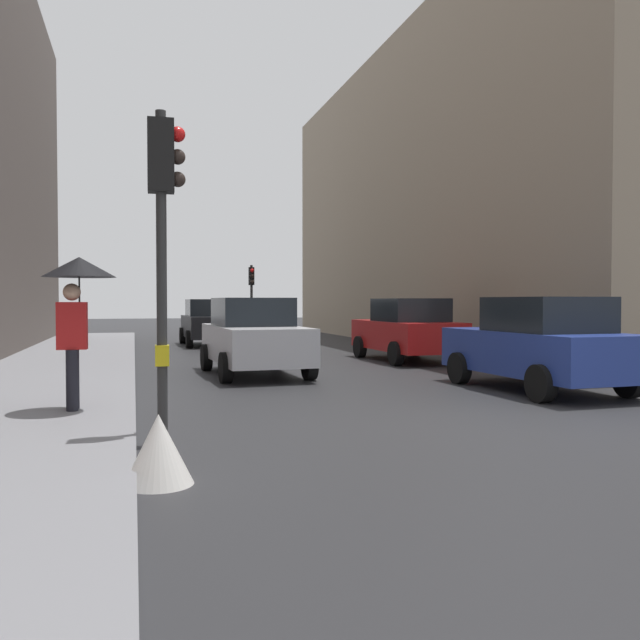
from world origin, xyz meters
TOP-DOWN VIEW (x-y plane):
  - ground_plane at (0.00, 0.00)m, footprint 120.00×120.00m
  - sidewalk_kerb at (-6.56, 6.00)m, footprint 3.36×40.00m
  - building_facade_right at (10.88, 17.77)m, footprint 12.00×27.07m
  - traffic_light_far_median at (0.45, 23.43)m, footprint 0.25×0.43m
  - traffic_light_near_left at (-4.56, 0.16)m, footprint 0.43×0.25m
  - car_red_sedan at (2.53, 9.70)m, footprint 2.09×4.24m
  - car_silver_hatchback at (-2.25, 7.34)m, footprint 2.16×4.27m
  - car_dark_suv at (-2.12, 18.03)m, footprint 2.08×4.23m
  - car_blue_van at (2.44, 3.16)m, footprint 2.14×4.26m
  - pedestrian_with_umbrella at (-5.66, 2.10)m, footprint 1.00×1.00m
  - warning_sign_triangle at (-4.69, -1.57)m, footprint 0.64×0.64m

SIDE VIEW (x-z plane):
  - ground_plane at x=0.00m, z-range 0.00..0.00m
  - sidewalk_kerb at x=-6.56m, z-range 0.00..0.16m
  - warning_sign_triangle at x=-4.69m, z-range 0.00..0.65m
  - car_red_sedan at x=2.53m, z-range 0.00..1.76m
  - car_silver_hatchback at x=-2.25m, z-range 0.00..1.76m
  - car_dark_suv at x=-2.12m, z-range 0.00..1.76m
  - car_blue_van at x=2.44m, z-range 0.00..1.76m
  - pedestrian_with_umbrella at x=-5.66m, z-range 0.77..2.91m
  - traffic_light_far_median at x=0.45m, z-range 0.64..4.03m
  - traffic_light_near_left at x=-4.56m, z-range 0.73..4.61m
  - building_facade_right at x=10.88m, z-range 0.00..12.09m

